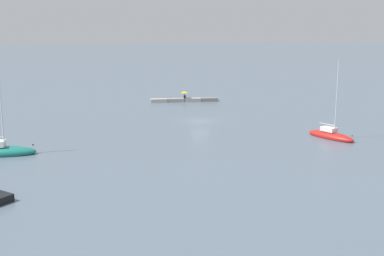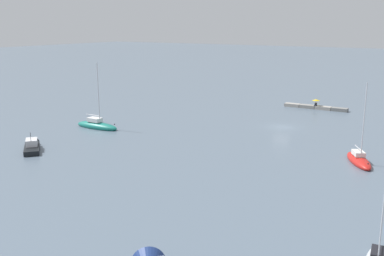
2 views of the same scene
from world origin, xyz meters
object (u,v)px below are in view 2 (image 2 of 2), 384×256
at_px(person_seated_dark_left, 316,104).
at_px(sailboat_teal_near, 97,125).
at_px(umbrella_open_yellow, 316,100).
at_px(sailboat_red_mid, 359,160).
at_px(motorboat_black_near, 32,147).

height_order(person_seated_dark_left, sailboat_teal_near, sailboat_teal_near).
bearing_deg(umbrella_open_yellow, person_seated_dark_left, 86.57).
height_order(person_seated_dark_left, umbrella_open_yellow, umbrella_open_yellow).
distance_m(person_seated_dark_left, umbrella_open_yellow, 0.88).
xyz_separation_m(sailboat_teal_near, sailboat_red_mid, (-38.89, -2.76, -0.06)).
distance_m(umbrella_open_yellow, motorboat_black_near, 52.81).
distance_m(person_seated_dark_left, sailboat_teal_near, 41.77).
bearing_deg(sailboat_teal_near, person_seated_dark_left, 144.16).
height_order(sailboat_teal_near, sailboat_red_mid, sailboat_teal_near).
bearing_deg(sailboat_red_mid, umbrella_open_yellow, -94.43).
xyz_separation_m(person_seated_dark_left, sailboat_red_mid, (-14.33, 31.02, -0.55)).
bearing_deg(sailboat_teal_near, motorboat_black_near, 6.02).
relative_size(umbrella_open_yellow, sailboat_red_mid, 0.14).
bearing_deg(person_seated_dark_left, sailboat_teal_near, 59.31).
relative_size(sailboat_red_mid, motorboat_black_near, 1.76).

